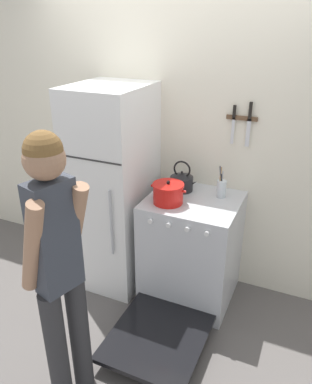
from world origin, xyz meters
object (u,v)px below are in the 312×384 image
refrigerator (114,189)px  dutch_oven_pot (168,193)px  tea_kettle (182,181)px  person (58,266)px  utensil_jar (221,188)px  stove_range (190,251)px

refrigerator → dutch_oven_pot: 0.58m
tea_kettle → person: size_ratio=0.15×
tea_kettle → refrigerator: bearing=-165.4°
utensil_jar → person: bearing=-111.2°
refrigerator → tea_kettle: (0.57, 0.15, 0.12)m
tea_kettle → person: (-0.20, -1.37, 0.00)m
refrigerator → stove_range: (0.72, -0.02, -0.42)m
stove_range → dutch_oven_pot: bearing=-150.2°
dutch_oven_pot → person: person is taller
tea_kettle → dutch_oven_pot: bearing=-92.7°
person → refrigerator: bearing=32.6°
refrigerator → person: refrigerator is taller
refrigerator → utensil_jar: 0.92m
refrigerator → stove_range: 0.84m
refrigerator → tea_kettle: 0.60m
refrigerator → utensil_jar: refrigerator is taller
refrigerator → stove_range: refrigerator is taller
utensil_jar → stove_range: bearing=-135.6°
tea_kettle → utensil_jar: (0.33, 0.01, -0.00)m
refrigerator → stove_range: bearing=-1.8°
dutch_oven_pot → refrigerator: bearing=168.1°
refrigerator → dutch_oven_pot: (0.56, -0.12, 0.12)m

